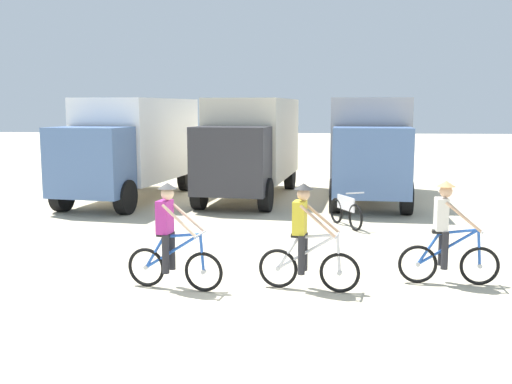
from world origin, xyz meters
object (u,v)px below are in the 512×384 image
Objects in this scene: cyclist_cowboy_hat at (305,241)px; bicycle_spare at (346,212)px; cyclist_near_camera at (446,237)px; box_truck_cream_rv at (251,142)px; box_truck_avon_van at (133,143)px; cyclist_orange_shirt at (171,240)px; box_truck_grey_hauler at (369,143)px.

cyclist_cowboy_hat reaches higher than bicycle_spare.
cyclist_near_camera is 5.09m from bicycle_spare.
box_truck_avon_van is at bearing -169.25° from box_truck_cream_rv.
bicycle_spare is at bearing 59.31° from cyclist_orange_shirt.
cyclist_orange_shirt is 6.46m from bicycle_spare.
bicycle_spare is (2.91, -4.90, -1.48)m from box_truck_cream_rv.
cyclist_near_camera is at bearing -66.16° from box_truck_cream_rv.
cyclist_near_camera is (4.32, -9.77, -1.03)m from box_truck_cream_rv.
box_truck_grey_hauler reaches higher than cyclist_near_camera.
box_truck_grey_hauler is at bearing 67.24° from cyclist_orange_shirt.
box_truck_grey_hauler reaches higher than cyclist_cowboy_hat.
cyclist_orange_shirt is at bearing -70.09° from box_truck_avon_van.
bicycle_spare is at bearing -59.28° from box_truck_cream_rv.
bicycle_spare is at bearing -31.44° from box_truck_avon_van.
box_truck_cream_rv is 3.83× the size of cyclist_near_camera.
box_truck_grey_hauler is at bearing 77.83° from bicycle_spare.
cyclist_orange_shirt and cyclist_cowboy_hat have the same top height.
box_truck_grey_hauler is 3.79× the size of cyclist_near_camera.
box_truck_avon_van and box_truck_grey_hauler have the same top height.
cyclist_cowboy_hat and cyclist_near_camera have the same top height.
cyclist_cowboy_hat is 5.53m from bicycle_spare.
cyclist_near_camera is (2.43, 0.55, 0.00)m from cyclist_cowboy_hat.
box_truck_avon_van is 3.86× the size of cyclist_near_camera.
box_truck_avon_van is 7.85m from box_truck_grey_hauler.
bicycle_spare is at bearing -102.17° from box_truck_grey_hauler.
box_truck_grey_hauler is at bearing 78.59° from cyclist_cowboy_hat.
box_truck_avon_van is 3.86× the size of cyclist_orange_shirt.
cyclist_orange_shirt is 1.00× the size of cyclist_cowboy_hat.
cyclist_near_camera is (4.70, 0.68, 0.00)m from cyclist_orange_shirt.
cyclist_cowboy_hat is at bearing 3.25° from cyclist_orange_shirt.
box_truck_cream_rv reaches higher than cyclist_orange_shirt.
box_truck_cream_rv is 3.83× the size of cyclist_orange_shirt.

